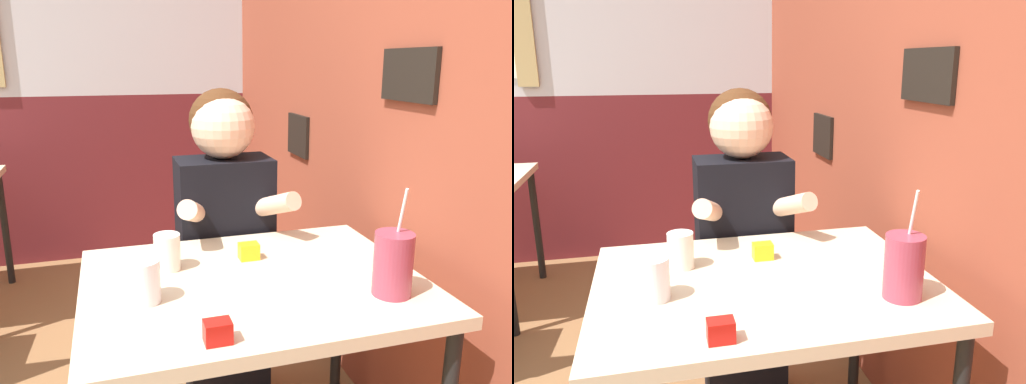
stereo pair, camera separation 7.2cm
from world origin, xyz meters
TOP-DOWN VIEW (x-y plane):
  - brick_wall_right at (1.42, 1.26)m, footprint 0.08×4.52m
  - back_wall at (-0.02, 2.55)m, footprint 5.79×0.09m
  - main_table at (0.84, 0.33)m, footprint 0.93×0.72m
  - person_seated at (0.86, 0.81)m, footprint 0.42×0.42m
  - cocktail_pitcher at (1.15, 0.14)m, footprint 0.10×0.10m
  - glass_near_pitcher at (0.54, 0.28)m, footprint 0.08×0.08m
  - glass_center at (0.62, 0.46)m, footprint 0.08×0.08m
  - condiment_ketchup at (0.67, 0.04)m, footprint 0.06×0.04m
  - condiment_mustard at (0.86, 0.47)m, footprint 0.06×0.04m

SIDE VIEW (x-z plane):
  - main_table at x=0.84m, z-range 0.29..1.01m
  - person_seated at x=0.86m, z-range 0.06..1.28m
  - condiment_ketchup at x=0.67m, z-range 0.73..0.78m
  - condiment_mustard at x=0.86m, z-range 0.73..0.78m
  - glass_center at x=0.62m, z-range 0.73..0.83m
  - glass_near_pitcher at x=0.54m, z-range 0.73..0.84m
  - cocktail_pitcher at x=1.15m, z-range 0.67..0.95m
  - brick_wall_right at x=1.42m, z-range 0.00..2.70m
  - back_wall at x=-0.02m, z-range 0.01..2.71m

